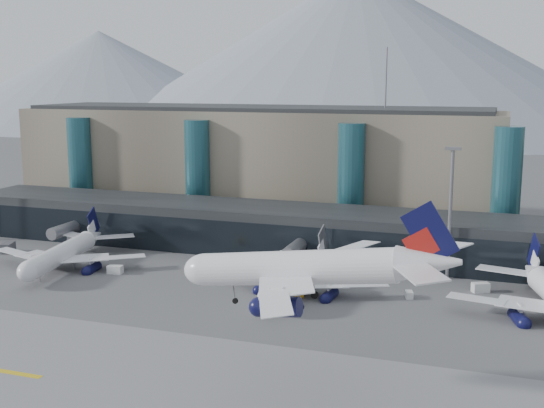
{
  "coord_description": "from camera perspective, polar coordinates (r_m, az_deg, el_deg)",
  "views": [
    {
      "loc": [
        39.05,
        -83.51,
        37.99
      ],
      "look_at": [
        -0.44,
        32.0,
        15.68
      ],
      "focal_mm": 45.0,
      "sensor_mm": 36.0,
      "label": 1
    }
  ],
  "objects": [
    {
      "name": "concourse",
      "position": [
        150.21,
        3.33,
        -2.36
      ],
      "size": [
        170.0,
        27.0,
        10.0
      ],
      "color": "black",
      "rests_on": "ground"
    },
    {
      "name": "runway_strip",
      "position": [
        87.52,
        -10.1,
        -15.52
      ],
      "size": [
        400.0,
        40.0,
        0.04
      ],
      "primitive_type": "cube",
      "color": "slate",
      "rests_on": "ground"
    },
    {
      "name": "lightmast_mid",
      "position": [
        133.91,
        14.7,
        -0.12
      ],
      "size": [
        3.0,
        1.2,
        25.6
      ],
      "color": "slate",
      "rests_on": "ground"
    },
    {
      "name": "veh_c",
      "position": [
        120.49,
        0.9,
        -7.5
      ],
      "size": [
        3.94,
        2.42,
        2.07
      ],
      "primitive_type": "cube",
      "rotation": [
        0.0,
        0.0,
        -0.13
      ],
      "color": "#454549",
      "rests_on": "ground"
    },
    {
      "name": "jet_parked_left",
      "position": [
        147.18,
        -16.68,
        -3.32
      ],
      "size": [
        34.83,
        35.0,
        11.34
      ],
      "rotation": [
        0.0,
        0.0,
        1.72
      ],
      "color": "white",
      "rests_on": "ground"
    },
    {
      "name": "veh_h",
      "position": [
        121.93,
        1.56,
        -7.21
      ],
      "size": [
        4.87,
        4.09,
        2.38
      ],
      "primitive_type": "cube",
      "rotation": [
        0.0,
        0.0,
        0.51
      ],
      "color": "gold",
      "rests_on": "ground"
    },
    {
      "name": "terminal_main",
      "position": [
        186.32,
        -1.38,
        3.4
      ],
      "size": [
        130.0,
        30.0,
        31.0
      ],
      "color": "gray",
      "rests_on": "ground"
    },
    {
      "name": "teal_towers",
      "position": [
        168.24,
        -0.06,
        2.16
      ],
      "size": [
        116.4,
        19.4,
        46.0
      ],
      "color": "#245965",
      "rests_on": "ground"
    },
    {
      "name": "jet_parked_mid",
      "position": [
        125.37,
        2.52,
        -5.31
      ],
      "size": [
        34.1,
        33.48,
        11.0
      ],
      "rotation": [
        0.0,
        0.0,
        1.5
      ],
      "color": "white",
      "rests_on": "ground"
    },
    {
      "name": "veh_b",
      "position": [
        138.04,
        -6.32,
        -5.37
      ],
      "size": [
        2.41,
        2.89,
        1.43
      ],
      "primitive_type": "cube",
      "rotation": [
        0.0,
        0.0,
        1.15
      ],
      "color": "gold",
      "rests_on": "ground"
    },
    {
      "name": "runway_markings",
      "position": [
        87.51,
        -10.1,
        -15.51
      ],
      "size": [
        128.0,
        1.0,
        0.02
      ],
      "color": "gold",
      "rests_on": "ground"
    },
    {
      "name": "veh_a",
      "position": [
        139.52,
        -12.99,
        -5.37
      ],
      "size": [
        3.08,
        1.95,
        1.64
      ],
      "primitive_type": "cube",
      "rotation": [
        0.0,
        0.0,
        0.11
      ],
      "color": "silver",
      "rests_on": "ground"
    },
    {
      "name": "mountain_ridge",
      "position": [
        464.15,
        16.33,
        10.91
      ],
      "size": [
        910.0,
        400.0,
        110.0
      ],
      "color": "gray",
      "rests_on": "ground"
    },
    {
      "name": "ground",
      "position": [
        99.71,
        -5.85,
        -12.1
      ],
      "size": [
        900.0,
        900.0,
        0.0
      ],
      "primitive_type": "plane",
      "color": "#515154",
      "rests_on": "ground"
    },
    {
      "name": "veh_g",
      "position": [
        123.62,
        11.4,
        -7.45
      ],
      "size": [
        1.78,
        2.39,
        1.24
      ],
      "primitive_type": "cube",
      "rotation": [
        0.0,
        0.0,
        -1.29
      ],
      "color": "silver",
      "rests_on": "ground"
    },
    {
      "name": "hero_jet",
      "position": [
        77.97,
        4.29,
        -4.64
      ],
      "size": [
        34.72,
        35.24,
        11.38
      ],
      "rotation": [
        0.0,
        -0.13,
        -0.08
      ],
      "color": "white",
      "rests_on": "ground"
    },
    {
      "name": "veh_d",
      "position": [
        130.09,
        17.05,
        -6.69
      ],
      "size": [
        3.44,
        2.85,
        1.73
      ],
      "primitive_type": "cube",
      "rotation": [
        0.0,
        0.0,
        0.48
      ],
      "color": "silver",
      "rests_on": "ground"
    },
    {
      "name": "veh_f",
      "position": [
        163.34,
        -21.21,
        -3.42
      ],
      "size": [
        3.16,
        4.33,
        2.17
      ],
      "primitive_type": "cube",
      "rotation": [
        0.0,
        0.0,
        1.89
      ],
      "color": "#454549",
      "rests_on": "ground"
    }
  ]
}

